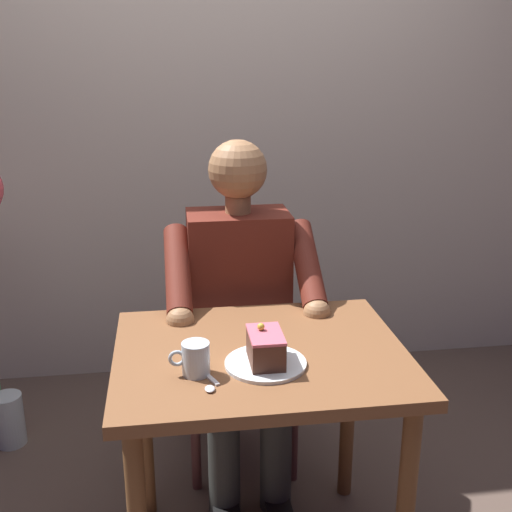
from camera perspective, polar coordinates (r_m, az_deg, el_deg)
cafe_rear_panel at (r=3.02m, az=-3.67°, el=17.06°), size 6.40×0.12×3.00m
dining_table at (r=1.88m, az=0.41°, el=-11.52°), size 0.83×0.67×0.73m
chair at (r=2.50m, az=-1.77°, el=-6.99°), size 0.42×0.42×0.90m
seated_person at (r=2.28m, az=-1.32°, el=-5.10°), size 0.53×0.58×1.26m
dessert_plate at (r=1.75m, az=0.98°, el=-9.59°), size 0.22×0.22×0.01m
cake_slice at (r=1.72m, az=0.98°, el=-8.17°), size 0.09×0.14×0.10m
coffee_cup at (r=1.69m, az=-5.48°, el=-9.08°), size 0.11×0.07×0.09m
dessert_spoon at (r=1.66m, az=-4.23°, el=-11.26°), size 0.05×0.14×0.01m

